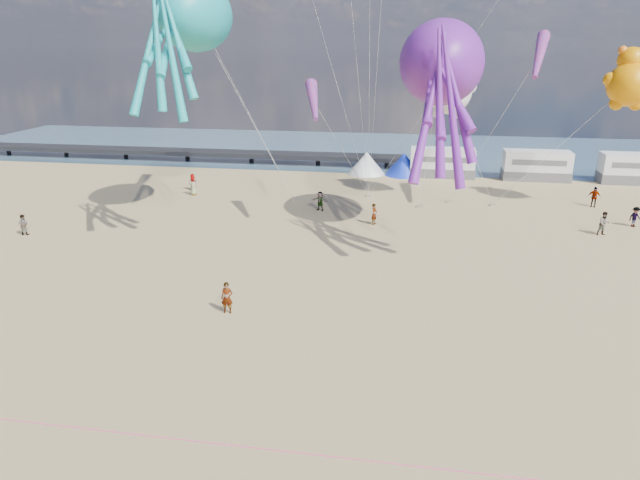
# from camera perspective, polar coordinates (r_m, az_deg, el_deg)

# --- Properties ---
(ground) EXTENTS (120.00, 120.00, 0.00)m
(ground) POSITION_cam_1_polar(r_m,az_deg,el_deg) (24.85, 0.98, -13.37)
(ground) COLOR tan
(ground) RESTS_ON ground
(water) EXTENTS (120.00, 120.00, 0.00)m
(water) POSITION_cam_1_polar(r_m,az_deg,el_deg) (76.98, 7.14, 8.90)
(water) COLOR #38556B
(water) RESTS_ON ground
(pier) EXTENTS (60.00, 3.00, 0.50)m
(pier) POSITION_cam_1_polar(r_m,az_deg,el_deg) (72.87, -16.09, 8.53)
(pier) COLOR black
(pier) RESTS_ON ground
(motorhome_0) EXTENTS (6.60, 2.50, 3.00)m
(motorhome_0) POSITION_cam_1_polar(r_m,az_deg,el_deg) (61.97, 12.13, 7.59)
(motorhome_0) COLOR silver
(motorhome_0) RESTS_ON ground
(motorhome_1) EXTENTS (6.60, 2.50, 3.00)m
(motorhome_1) POSITION_cam_1_polar(r_m,az_deg,el_deg) (63.14, 20.82, 6.98)
(motorhome_1) COLOR silver
(motorhome_1) RESTS_ON ground
(motorhome_2) EXTENTS (6.60, 2.50, 3.00)m
(motorhome_2) POSITION_cam_1_polar(r_m,az_deg,el_deg) (65.68, 28.99, 6.27)
(motorhome_2) COLOR silver
(motorhome_2) RESTS_ON ground
(tent_white) EXTENTS (4.00, 4.00, 2.40)m
(tent_white) POSITION_cam_1_polar(r_m,az_deg,el_deg) (62.16, 4.67, 7.70)
(tent_white) COLOR white
(tent_white) RESTS_ON ground
(tent_blue) EXTENTS (4.00, 4.00, 2.40)m
(tent_blue) POSITION_cam_1_polar(r_m,az_deg,el_deg) (61.97, 8.38, 7.52)
(tent_blue) COLOR #1933CC
(tent_blue) RESTS_ON ground
(rope_line) EXTENTS (34.00, 0.03, 0.03)m
(rope_line) POSITION_cam_1_polar(r_m,az_deg,el_deg) (20.84, -1.20, -20.60)
(rope_line) COLOR #F2338C
(rope_line) RESTS_ON ground
(standing_person) EXTENTS (0.65, 0.46, 1.70)m
(standing_person) POSITION_cam_1_polar(r_m,az_deg,el_deg) (30.07, -9.28, -5.73)
(standing_person) COLOR tan
(standing_person) RESTS_ON ground
(beachgoer_0) EXTENTS (0.44, 0.66, 1.78)m
(beachgoer_0) POSITION_cam_1_polar(r_m,az_deg,el_deg) (54.35, -12.54, 5.33)
(beachgoer_0) COLOR #7F6659
(beachgoer_0) RESTS_ON ground
(beachgoer_1) EXTENTS (0.82, 0.60, 1.56)m
(beachgoer_1) POSITION_cam_1_polar(r_m,az_deg,el_deg) (47.13, -27.56, 1.37)
(beachgoer_1) COLOR #7F6659
(beachgoer_1) RESTS_ON ground
(beachgoer_2) EXTENTS (0.94, 0.86, 1.58)m
(beachgoer_2) POSITION_cam_1_polar(r_m,az_deg,el_deg) (49.87, 28.98, 2.03)
(beachgoer_2) COLOR #7F6659
(beachgoer_2) RESTS_ON ground
(beachgoer_3) EXTENTS (1.30, 1.01, 1.77)m
(beachgoer_3) POSITION_cam_1_polar(r_m,az_deg,el_deg) (54.47, 25.72, 3.91)
(beachgoer_3) COLOR #7F6659
(beachgoer_3) RESTS_ON ground
(beachgoer_4) EXTENTS (1.04, 0.68, 1.64)m
(beachgoer_4) POSITION_cam_1_polar(r_m,az_deg,el_deg) (48.02, 0.01, 3.92)
(beachgoer_4) COLOR #7F6659
(beachgoer_4) RESTS_ON ground
(beachgoer_5) EXTENTS (0.93, 1.62, 1.66)m
(beachgoer_5) POSITION_cam_1_polar(r_m,az_deg,el_deg) (44.41, 5.45, 2.59)
(beachgoer_5) COLOR #7F6659
(beachgoer_5) RESTS_ON ground
(beachgoer_6) EXTENTS (0.69, 0.61, 1.60)m
(beachgoer_6) POSITION_cam_1_polar(r_m,az_deg,el_deg) (56.25, -12.60, 5.69)
(beachgoer_6) COLOR #7F6659
(beachgoer_6) RESTS_ON ground
(beachgoer_7) EXTENTS (0.99, 0.77, 1.77)m
(beachgoer_7) POSITION_cam_1_polar(r_m,az_deg,el_deg) (46.54, 26.54, 1.47)
(beachgoer_7) COLOR #7F6659
(beachgoer_7) RESTS_ON ground
(sandbag_a) EXTENTS (0.50, 0.35, 0.22)m
(sandbag_a) POSITION_cam_1_polar(r_m,az_deg,el_deg) (51.44, -2.64, 4.11)
(sandbag_a) COLOR gray
(sandbag_a) RESTS_ON ground
(sandbag_b) EXTENTS (0.50, 0.35, 0.22)m
(sandbag_b) POSITION_cam_1_polar(r_m,az_deg,el_deg) (49.83, 9.99, 3.34)
(sandbag_b) COLOR gray
(sandbag_b) RESTS_ON ground
(sandbag_c) EXTENTS (0.50, 0.35, 0.22)m
(sandbag_c) POSITION_cam_1_polar(r_m,az_deg,el_deg) (51.77, 16.90, 3.39)
(sandbag_c) COLOR gray
(sandbag_c) RESTS_ON ground
(sandbag_d) EXTENTS (0.50, 0.35, 0.22)m
(sandbag_d) POSITION_cam_1_polar(r_m,az_deg,el_deg) (51.98, 12.81, 3.81)
(sandbag_d) COLOR gray
(sandbag_d) RESTS_ON ground
(sandbag_e) EXTENTS (0.50, 0.35, 0.22)m
(sandbag_e) POSITION_cam_1_polar(r_m,az_deg,el_deg) (52.78, 4.89, 4.44)
(sandbag_e) COLOR gray
(sandbag_e) RESTS_ON ground
(kite_octopus_teal) EXTENTS (7.77, 10.93, 11.48)m
(kite_octopus_teal) POSITION_cam_1_polar(r_m,az_deg,el_deg) (43.62, -12.39, 21.10)
(kite_octopus_teal) COLOR teal
(kite_octopus_purple) EXTENTS (7.98, 11.66, 12.27)m
(kite_octopus_purple) POSITION_cam_1_polar(r_m,az_deg,el_deg) (40.85, 12.05, 16.97)
(kite_octopus_purple) COLOR #712198
(kite_panda) EXTENTS (5.75, 5.58, 6.46)m
(kite_panda) POSITION_cam_1_polar(r_m,az_deg,el_deg) (50.65, 12.80, 14.30)
(kite_panda) COLOR silver
(kite_teddy_orange) EXTENTS (4.52, 4.32, 5.73)m
(kite_teddy_orange) POSITION_cam_1_polar(r_m,az_deg,el_deg) (51.72, 28.52, 13.50)
(kite_teddy_orange) COLOR orange
(windsock_left) EXTENTS (1.42, 6.36, 6.31)m
(windsock_left) POSITION_cam_1_polar(r_m,az_deg,el_deg) (48.83, -11.29, 19.71)
(windsock_left) COLOR red
(windsock_mid) EXTENTS (2.57, 6.84, 6.80)m
(windsock_mid) POSITION_cam_1_polar(r_m,az_deg,el_deg) (47.83, 21.09, 16.84)
(windsock_mid) COLOR red
(windsock_right) EXTENTS (1.99, 4.49, 4.40)m
(windsock_right) POSITION_cam_1_polar(r_m,az_deg,el_deg) (41.12, -0.66, 13.73)
(windsock_right) COLOR red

